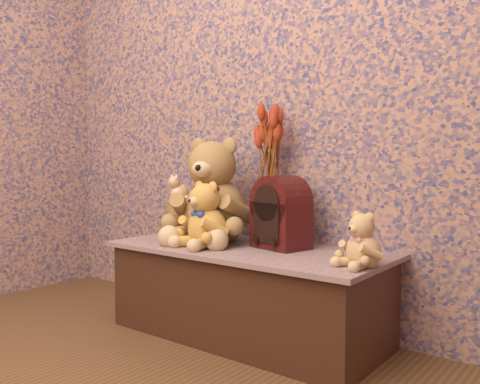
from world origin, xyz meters
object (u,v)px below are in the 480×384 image
(teddy_small, at_px, (364,237))
(cathedral_radio, at_px, (281,212))
(teddy_large, at_px, (215,186))
(ceramic_vase, at_px, (270,224))
(teddy_medium, at_px, (207,211))
(biscuit_tin_lower, at_px, (180,229))
(cat_figurine, at_px, (180,187))

(teddy_small, height_order, cathedral_radio, cathedral_radio)
(teddy_large, height_order, ceramic_vase, teddy_large)
(teddy_medium, xyz_separation_m, biscuit_tin_lower, (-0.27, 0.10, -0.11))
(teddy_small, distance_m, ceramic_vase, 0.59)
(teddy_large, bearing_deg, teddy_small, -22.14)
(teddy_medium, distance_m, cathedral_radio, 0.32)
(teddy_medium, distance_m, cat_figurine, 0.30)
(teddy_medium, relative_size, cathedral_radio, 0.99)
(teddy_medium, xyz_separation_m, teddy_small, (0.71, 0.01, -0.05))
(cathedral_radio, height_order, cat_figurine, cat_figurine)
(biscuit_tin_lower, bearing_deg, cathedral_radio, 5.50)
(teddy_large, xyz_separation_m, cathedral_radio, (0.35, 0.02, -0.10))
(cathedral_radio, distance_m, biscuit_tin_lower, 0.56)
(teddy_small, distance_m, cat_figurine, 0.99)
(cathedral_radio, relative_size, cat_figurine, 2.25)
(biscuit_tin_lower, bearing_deg, teddy_small, -5.13)
(cat_figurine, bearing_deg, biscuit_tin_lower, 0.00)
(cathedral_radio, bearing_deg, teddy_small, -4.32)
(teddy_large, bearing_deg, ceramic_vase, 8.72)
(teddy_medium, height_order, cathedral_radio, cathedral_radio)
(cat_figurine, bearing_deg, ceramic_vase, 25.70)
(cathedral_radio, xyz_separation_m, biscuit_tin_lower, (-0.55, -0.05, -0.11))
(teddy_small, xyz_separation_m, cathedral_radio, (-0.43, 0.14, 0.05))
(teddy_large, relative_size, teddy_medium, 1.68)
(biscuit_tin_lower, bearing_deg, ceramic_vase, 16.78)
(teddy_large, bearing_deg, teddy_medium, -74.90)
(teddy_large, xyz_separation_m, ceramic_vase, (0.24, 0.10, -0.17))
(teddy_large, xyz_separation_m, biscuit_tin_lower, (-0.19, -0.03, -0.22))
(cat_figurine, bearing_deg, teddy_medium, -12.17)
(ceramic_vase, distance_m, cat_figurine, 0.48)
(teddy_medium, distance_m, biscuit_tin_lower, 0.31)
(cathedral_radio, relative_size, biscuit_tin_lower, 2.78)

